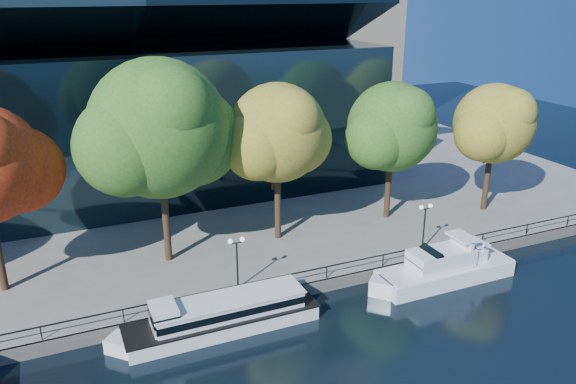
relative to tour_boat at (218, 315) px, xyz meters
name	(u,v)px	position (x,y,z in m)	size (l,w,h in m)	color
ground	(283,326)	(4.14, -1.38, -1.16)	(160.00, 160.00, 0.00)	black
promenade	(168,170)	(4.14, 35.00, -0.66)	(90.00, 67.08, 1.00)	slate
railing	(265,280)	(4.14, 1.87, 0.78)	(88.20, 0.08, 0.99)	black
convention_building	(135,116)	(0.14, 30.41, 7.35)	(50.00, 24.57, 21.43)	black
tour_boat	(218,315)	(0.00, 0.00, 0.00)	(14.34, 3.20, 2.72)	silver
cruiser_near	(440,269)	(17.85, -0.57, -0.04)	(12.44, 3.20, 3.60)	white
cruiser_far	(460,265)	(19.91, -0.46, -0.21)	(9.14, 2.53, 2.98)	white
tree_2	(162,131)	(-0.96, 9.68, 10.49)	(13.19, 10.81, 16.14)	black
tree_3	(280,135)	(8.75, 10.11, 9.13)	(10.35, 8.48, 13.61)	black
tree_4	(394,129)	(20.14, 10.37, 8.48)	(10.24, 8.40, 12.92)	black
tree_5	(496,125)	(30.10, 8.22, 8.33)	(9.47, 7.77, 12.44)	black
lamp_1	(237,251)	(2.47, 3.12, 2.82)	(1.26, 0.36, 4.03)	black
lamp_2	(425,216)	(18.83, 3.12, 2.82)	(1.26, 0.36, 4.03)	black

